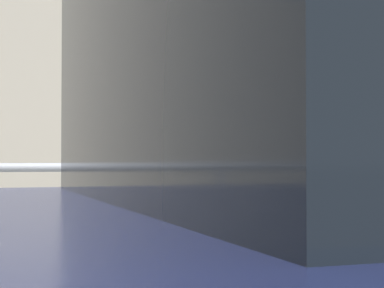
# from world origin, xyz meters

# --- Properties ---
(parking_meter) EXTENTS (0.18, 0.19, 1.47)m
(parking_meter) POSITION_xyz_m (0.13, 0.54, 1.20)
(parking_meter) COLOR slate
(parking_meter) RESTS_ON sidewalk_curb
(pedestrian_at_meter) EXTENTS (0.62, 0.48, 1.68)m
(pedestrian_at_meter) POSITION_xyz_m (-0.32, 0.52, 1.08)
(pedestrian_at_meter) COLOR black
(pedestrian_at_meter) RESTS_ON sidewalk_curb
(background_railing) EXTENTS (24.06, 0.06, 1.06)m
(background_railing) POSITION_xyz_m (0.00, 2.10, 0.89)
(background_railing) COLOR gray
(background_railing) RESTS_ON sidewalk_curb
(backdrop_wall) EXTENTS (32.00, 0.50, 3.30)m
(backdrop_wall) POSITION_xyz_m (0.00, 5.30, 1.65)
(backdrop_wall) COLOR #ADA38E
(backdrop_wall) RESTS_ON ground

